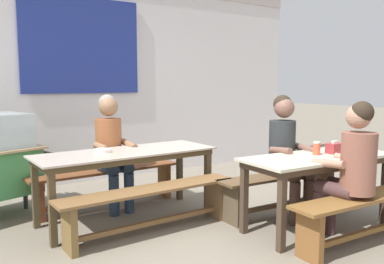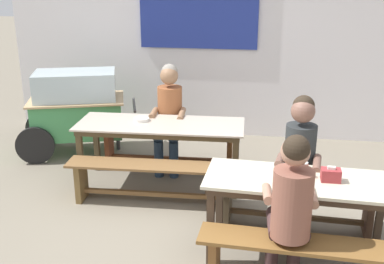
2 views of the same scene
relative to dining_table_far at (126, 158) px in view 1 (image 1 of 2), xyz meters
name	(u,v)px [view 1 (image 1 of 2)]	position (x,y,z in m)	size (l,w,h in m)	color
ground_plane	(233,232)	(0.69, -0.91, -0.66)	(40.00, 40.00, 0.00)	gray
backdrop_wall	(115,72)	(0.68, 1.90, 0.93)	(6.65, 0.23, 3.04)	silver
dining_table_far	(126,158)	(0.00, 0.00, 0.00)	(1.89, 0.75, 0.73)	#BCAD9C
dining_table_near	(318,164)	(1.46, -1.26, -0.01)	(1.59, 0.70, 0.73)	beige
bench_far_back	(107,182)	(-0.02, 0.50, -0.35)	(1.77, 0.32, 0.44)	brown
bench_far_front	(151,203)	(0.02, -0.50, -0.35)	(1.81, 0.37, 0.44)	brown
bench_near_back	(281,187)	(1.48, -0.76, -0.36)	(1.57, 0.38, 0.44)	brown
bench_near_front	(361,212)	(1.44, -1.76, -0.35)	(1.51, 0.37, 0.44)	brown
person_center_facing	(111,144)	(0.01, 0.44, 0.09)	(0.42, 0.52, 1.30)	#26374C
person_right_near_table	(286,148)	(1.47, -0.83, 0.08)	(0.43, 0.54, 1.30)	#4A3228
person_near_front	(351,164)	(1.36, -1.69, 0.07)	(0.42, 0.52, 1.28)	#4B3232
tissue_box	(334,148)	(1.69, -1.27, 0.13)	(0.16, 0.11, 0.13)	#9C3033
condiment_jar	(317,148)	(1.48, -1.22, 0.14)	(0.07, 0.07, 0.13)	#E05538
soup_bowl	(103,151)	(-0.23, 0.06, 0.09)	(0.18, 0.18, 0.04)	silver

